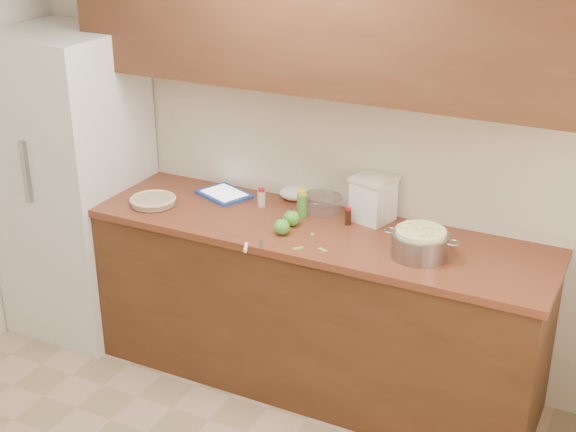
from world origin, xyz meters
The scene contains 20 objects.
room_shell centered at (0.00, 0.00, 1.30)m, with size 3.60×3.60×3.60m.
counter_run centered at (0.00, 1.48, 0.46)m, with size 2.64×0.68×0.92m.
upper_cabinets centered at (0.00, 1.63, 1.95)m, with size 2.60×0.34×0.70m, color #512E18.
fridge centered at (-1.44, 1.44, 0.90)m, with size 0.70×0.70×1.80m, color silver.
pie centered at (-0.82, 1.36, 0.94)m, with size 0.26×0.26×0.04m.
colander centered at (0.68, 1.40, 0.99)m, with size 0.37×0.27×0.14m.
flour_canister centered at (0.33, 1.70, 1.04)m, with size 0.24×0.24×0.24m.
tablet centered at (-0.54, 1.64, 0.93)m, with size 0.34×0.30×0.02m.
paring_knife centered at (-0.09, 1.11, 0.93)m, with size 0.09×0.17×0.02m.
lemon_bottle centered at (-0.02, 1.57, 0.99)m, with size 0.06×0.06×0.15m.
cinnamon_shaker centered at (-0.28, 1.60, 0.97)m, with size 0.04×0.04×0.10m.
vanilla_bottle centered at (0.23, 1.59, 0.97)m, with size 0.03×0.03×0.10m.
mixing_bowl centered at (0.03, 1.70, 0.97)m, with size 0.22×0.22×0.08m.
paper_towel centered at (-0.17, 1.77, 0.95)m, with size 0.17×0.14×0.07m, color white.
apple_left centered at (-0.03, 1.46, 0.96)m, with size 0.08×0.08×0.09m.
apple_center centered at (-0.02, 1.45, 0.96)m, with size 0.08×0.08×0.09m.
apple_front centered at (-0.02, 1.33, 0.96)m, with size 0.08×0.08×0.09m.
peel_a centered at (0.13, 1.22, 0.92)m, with size 0.05×0.02×0.00m, color #88AE54.
peel_b centered at (0.24, 1.26, 0.92)m, with size 0.05×0.02×0.00m, color #88AE54.
peel_c centered at (0.12, 1.39, 0.92)m, with size 0.03×0.01×0.00m, color #88AE54.
Camera 1 is at (1.65, -1.92, 2.61)m, focal length 50.00 mm.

